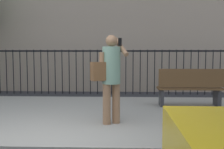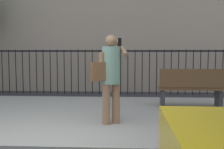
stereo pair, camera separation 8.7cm
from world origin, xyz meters
name	(u,v)px [view 1 (the left image)]	position (x,y,z in m)	size (l,w,h in m)	color
sidewalk	(66,116)	(0.00, 2.20, 0.07)	(28.00, 4.40, 0.15)	#9E9B93
iron_fence	(87,66)	(0.00, 5.90, 1.02)	(12.03, 0.04, 1.60)	black
pedestrian_on_phone	(110,73)	(1.05, 1.31, 1.12)	(0.72, 0.60, 1.68)	#936B4C
street_bench	(190,87)	(2.97, 3.02, 0.65)	(1.60, 0.45, 0.95)	brown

